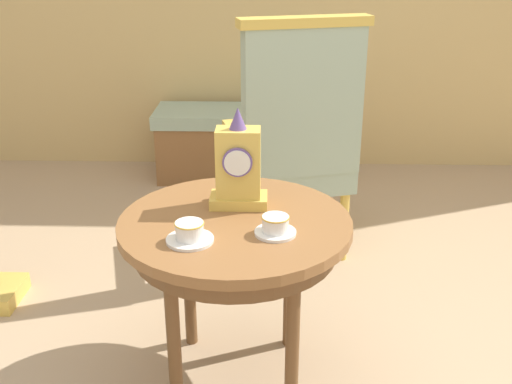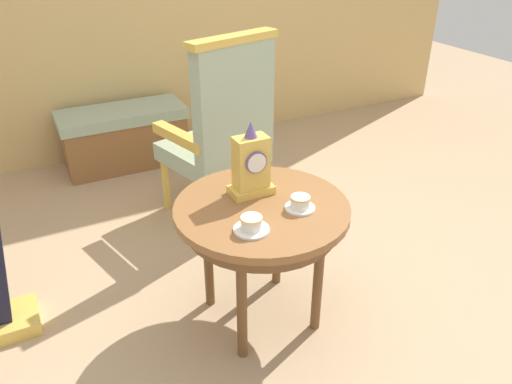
# 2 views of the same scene
# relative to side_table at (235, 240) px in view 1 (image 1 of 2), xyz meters

# --- Properties ---
(ground_plane) EXTENTS (10.00, 10.00, 0.00)m
(ground_plane) POSITION_rel_side_table_xyz_m (0.08, -0.01, -0.54)
(ground_plane) COLOR tan
(side_table) EXTENTS (0.75, 0.75, 0.61)m
(side_table) POSITION_rel_side_table_xyz_m (0.00, 0.00, 0.00)
(side_table) COLOR brown
(side_table) RESTS_ON ground
(teacup_left) EXTENTS (0.14, 0.14, 0.06)m
(teacup_left) POSITION_rel_side_table_xyz_m (-0.12, -0.15, 0.10)
(teacup_left) COLOR white
(teacup_left) RESTS_ON side_table
(teacup_right) EXTENTS (0.13, 0.13, 0.06)m
(teacup_right) POSITION_rel_side_table_xyz_m (0.13, -0.10, 0.10)
(teacup_right) COLOR white
(teacup_right) RESTS_ON side_table
(mantel_clock) EXTENTS (0.19, 0.11, 0.34)m
(mantel_clock) POSITION_rel_side_table_xyz_m (0.01, 0.11, 0.21)
(mantel_clock) COLOR gold
(mantel_clock) RESTS_ON side_table
(armchair) EXTENTS (0.66, 0.66, 1.14)m
(armchair) POSITION_rel_side_table_xyz_m (0.21, 0.91, 0.06)
(armchair) COLOR #9EB299
(armchair) RESTS_ON ground
(window_bench) EXTENTS (0.92, 0.40, 0.44)m
(window_bench) POSITION_rel_side_table_xyz_m (-0.16, 1.94, -0.31)
(window_bench) COLOR #9EB299
(window_bench) RESTS_ON ground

